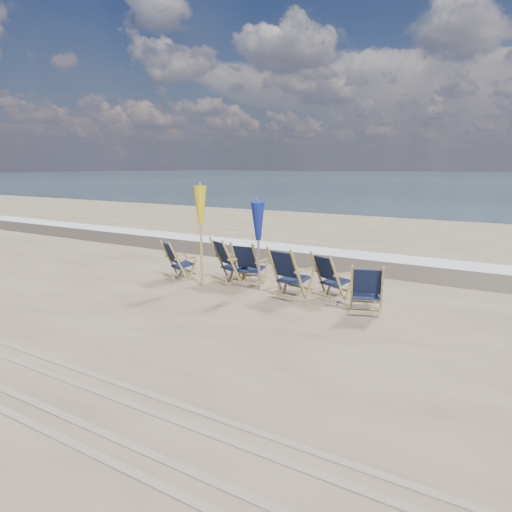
# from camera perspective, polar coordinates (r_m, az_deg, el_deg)

# --- Properties ---
(surf_foam) EXTENTS (200.00, 1.40, 0.01)m
(surf_foam) POSITION_cam_1_polar(r_m,az_deg,el_deg) (15.73, 12.42, 0.08)
(surf_foam) COLOR silver
(surf_foam) RESTS_ON ground
(wet_sand_strip) EXTENTS (200.00, 2.60, 0.00)m
(wet_sand_strip) POSITION_cam_1_polar(r_m,az_deg,el_deg) (14.37, 10.23, -0.80)
(wet_sand_strip) COLOR #42362A
(wet_sand_strip) RESTS_ON ground
(tire_tracks) EXTENTS (80.00, 1.30, 0.01)m
(tire_tracks) POSITION_cam_1_polar(r_m,az_deg,el_deg) (7.05, -23.84, -13.29)
(tire_tracks) COLOR gray
(tire_tracks) RESTS_ON ground
(beach_chair_0) EXTENTS (0.84, 0.88, 0.96)m
(beach_chair_0) POSITION_cam_1_polar(r_m,az_deg,el_deg) (11.96, -8.97, -0.65)
(beach_chair_0) COLOR #111833
(beach_chair_0) RESTS_ON ground
(beach_chair_1) EXTENTS (0.94, 0.98, 1.07)m
(beach_chair_1) POSITION_cam_1_polar(r_m,az_deg,el_deg) (11.46, -2.90, -0.73)
(beach_chair_1) COLOR #111833
(beach_chair_1) RESTS_ON ground
(beach_chair_2) EXTENTS (0.71, 0.78, 1.02)m
(beach_chair_2) POSITION_cam_1_polar(r_m,az_deg,el_deg) (11.26, 0.11, -1.04)
(beach_chair_2) COLOR #111833
(beach_chair_2) RESTS_ON ground
(beach_chair_3) EXTENTS (0.81, 0.88, 1.10)m
(beach_chair_3) POSITION_cam_1_polar(r_m,az_deg,el_deg) (10.09, 4.75, -2.20)
(beach_chair_3) COLOR #111833
(beach_chair_3) RESTS_ON ground
(beach_chair_4) EXTENTS (0.84, 0.88, 0.98)m
(beach_chair_4) POSITION_cam_1_polar(r_m,az_deg,el_deg) (10.16, 9.16, -2.54)
(beach_chair_4) COLOR #111833
(beach_chair_4) RESTS_ON ground
(beach_chair_5) EXTENTS (0.83, 0.88, 0.97)m
(beach_chair_5) POSITION_cam_1_polar(r_m,az_deg,el_deg) (9.37, 14.20, -3.86)
(beach_chair_5) COLOR #111833
(beach_chair_5) RESTS_ON ground
(umbrella_yellow) EXTENTS (0.30, 0.30, 2.27)m
(umbrella_yellow) POSITION_cam_1_polar(r_m,az_deg,el_deg) (11.28, -6.36, 5.21)
(umbrella_yellow) COLOR #A38849
(umbrella_yellow) RESTS_ON ground
(umbrella_blue) EXTENTS (0.30, 0.30, 1.99)m
(umbrella_blue) POSITION_cam_1_polar(r_m,az_deg,el_deg) (10.82, 0.30, 3.66)
(umbrella_blue) COLOR #A5A5AD
(umbrella_blue) RESTS_ON ground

